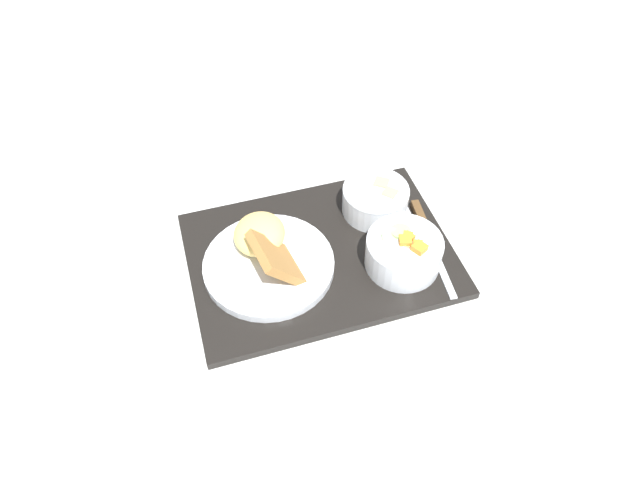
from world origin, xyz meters
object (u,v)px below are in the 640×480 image
(bowl_salad, at_px, (404,251))
(spoon, at_px, (421,242))
(knife, at_px, (426,230))
(bowl_soup, at_px, (375,198))
(plate_main, at_px, (266,254))

(bowl_salad, bearing_deg, spoon, -154.38)
(knife, bearing_deg, bowl_soup, -133.18)
(knife, height_order, spoon, same)
(plate_main, distance_m, spoon, 0.26)
(bowl_soup, bearing_deg, plate_main, 10.38)
(bowl_salad, distance_m, spoon, 0.06)
(plate_main, xyz_separation_m, knife, (-0.27, 0.04, -0.01))
(plate_main, height_order, spoon, plate_main)
(spoon, bearing_deg, knife, 144.58)
(plate_main, bearing_deg, knife, 171.18)
(bowl_soup, xyz_separation_m, spoon, (-0.04, 0.10, -0.02))
(plate_main, relative_size, knife, 1.04)
(knife, distance_m, spoon, 0.03)
(plate_main, distance_m, knife, 0.27)
(bowl_soup, xyz_separation_m, knife, (-0.06, 0.08, -0.02))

